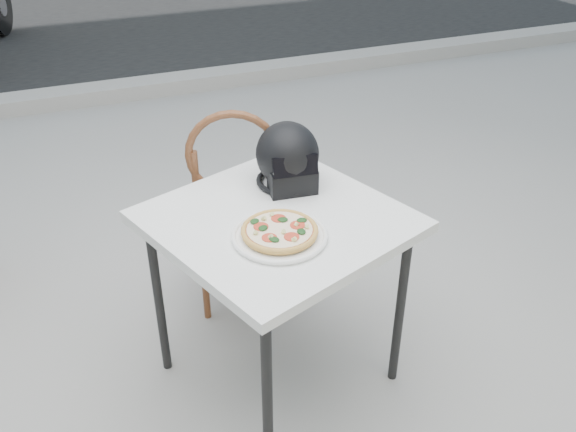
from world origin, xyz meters
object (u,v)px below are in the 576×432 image
object	(u,v)px
cafe_table_main	(277,233)
plate	(280,236)
pizza	(280,230)
cafe_chair_main	(238,201)
helmet	(288,158)

from	to	relation	value
cafe_table_main	plate	world-z (taller)	plate
cafe_table_main	plate	size ratio (longest dim) A/B	2.49
pizza	cafe_table_main	bearing A→B (deg)	73.36
cafe_chair_main	plate	bearing A→B (deg)	106.98
plate	cafe_chair_main	distance (m)	0.65
pizza	cafe_chair_main	world-z (taller)	cafe_chair_main
pizza	cafe_chair_main	distance (m)	0.66
cafe_table_main	helmet	size ratio (longest dim) A/B	3.78
cafe_table_main	pizza	world-z (taller)	pizza
plate	helmet	bearing A→B (deg)	64.79
helmet	cafe_chair_main	size ratio (longest dim) A/B	0.27
cafe_table_main	helmet	distance (m)	0.31
helmet	cafe_chair_main	bearing A→B (deg)	122.57
helmet	cafe_table_main	bearing A→B (deg)	-114.41
cafe_table_main	helmet	bearing A→B (deg)	59.90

